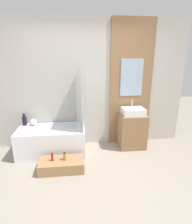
{
  "coord_description": "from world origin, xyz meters",
  "views": [
    {
      "loc": [
        -0.2,
        -2.04,
        1.83
      ],
      "look_at": [
        0.11,
        0.72,
        0.98
      ],
      "focal_mm": 28.0,
      "sensor_mm": 36.0,
      "label": 1
    }
  ],
  "objects_px": {
    "vase_round_light": "(33,122)",
    "bottle_soap_primary": "(52,157)",
    "wooden_step_bench": "(62,165)",
    "bathtub": "(52,140)",
    "vase_tall_dark": "(24,121)",
    "sink": "(133,111)",
    "bottle_soap_secondary": "(65,156)"
  },
  "relations": [
    {
      "from": "vase_round_light",
      "to": "bottle_soap_primary",
      "type": "relative_size",
      "value": 0.9
    },
    {
      "from": "bottle_soap_primary",
      "to": "bottle_soap_secondary",
      "type": "xyz_separation_m",
      "value": [
        0.21,
        0.0,
        -0.0
      ]
    },
    {
      "from": "wooden_step_bench",
      "to": "vase_round_light",
      "type": "height_order",
      "value": "vase_round_light"
    },
    {
      "from": "sink",
      "to": "vase_round_light",
      "type": "bearing_deg",
      "value": 176.39
    },
    {
      "from": "vase_tall_dark",
      "to": "bottle_soap_primary",
      "type": "distance_m",
      "value": 1.12
    },
    {
      "from": "wooden_step_bench",
      "to": "bottle_soap_primary",
      "type": "relative_size",
      "value": 5.06
    },
    {
      "from": "sink",
      "to": "wooden_step_bench",
      "type": "bearing_deg",
      "value": -154.17
    },
    {
      "from": "bathtub",
      "to": "vase_round_light",
      "type": "distance_m",
      "value": 0.54
    },
    {
      "from": "wooden_step_bench",
      "to": "vase_round_light",
      "type": "relative_size",
      "value": 5.64
    },
    {
      "from": "vase_tall_dark",
      "to": "bottle_soap_primary",
      "type": "bearing_deg",
      "value": -53.11
    },
    {
      "from": "vase_round_light",
      "to": "bathtub",
      "type": "bearing_deg",
      "value": -29.82
    },
    {
      "from": "bathtub",
      "to": "sink",
      "type": "height_order",
      "value": "sink"
    },
    {
      "from": "vase_round_light",
      "to": "bottle_soap_primary",
      "type": "distance_m",
      "value": 1.0
    },
    {
      "from": "bathtub",
      "to": "vase_tall_dark",
      "type": "distance_m",
      "value": 0.7
    },
    {
      "from": "bathtub",
      "to": "vase_round_light",
      "type": "height_order",
      "value": "vase_round_light"
    },
    {
      "from": "bottle_soap_secondary",
      "to": "vase_tall_dark",
      "type": "bearing_deg",
      "value": 134.86
    },
    {
      "from": "vase_tall_dark",
      "to": "bottle_soap_secondary",
      "type": "relative_size",
      "value": 1.63
    },
    {
      "from": "bathtub",
      "to": "vase_round_light",
      "type": "relative_size",
      "value": 9.71
    },
    {
      "from": "wooden_step_bench",
      "to": "vase_round_light",
      "type": "bearing_deg",
      "value": 126.4
    },
    {
      "from": "vase_tall_dark",
      "to": "bottle_soap_primary",
      "type": "xyz_separation_m",
      "value": [
        0.63,
        -0.84,
        -0.38
      ]
    },
    {
      "from": "bathtub",
      "to": "bottle_soap_secondary",
      "type": "distance_m",
      "value": 0.67
    },
    {
      "from": "bathtub",
      "to": "bottle_soap_primary",
      "type": "distance_m",
      "value": 0.61
    },
    {
      "from": "wooden_step_bench",
      "to": "bottle_soap_primary",
      "type": "xyz_separation_m",
      "value": [
        -0.15,
        0.0,
        0.16
      ]
    },
    {
      "from": "vase_round_light",
      "to": "bottle_soap_primary",
      "type": "height_order",
      "value": "vase_round_light"
    },
    {
      "from": "bottle_soap_secondary",
      "to": "bottle_soap_primary",
      "type": "bearing_deg",
      "value": 180.0
    },
    {
      "from": "sink",
      "to": "bottle_soap_primary",
      "type": "relative_size",
      "value": 3.03
    },
    {
      "from": "vase_tall_dark",
      "to": "vase_round_light",
      "type": "relative_size",
      "value": 1.79
    },
    {
      "from": "sink",
      "to": "vase_tall_dark",
      "type": "relative_size",
      "value": 1.88
    },
    {
      "from": "sink",
      "to": "bottle_soap_primary",
      "type": "distance_m",
      "value": 1.81
    },
    {
      "from": "bottle_soap_secondary",
      "to": "bathtub",
      "type": "bearing_deg",
      "value": 115.3
    },
    {
      "from": "sink",
      "to": "vase_round_light",
      "type": "xyz_separation_m",
      "value": [
        -2.04,
        0.13,
        -0.2
      ]
    },
    {
      "from": "vase_round_light",
      "to": "bottle_soap_secondary",
      "type": "xyz_separation_m",
      "value": [
        0.66,
        -0.82,
        -0.34
      ]
    }
  ]
}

